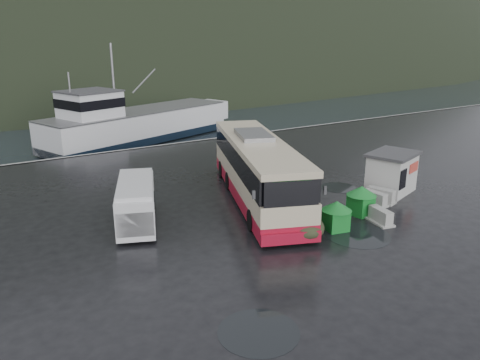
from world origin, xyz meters
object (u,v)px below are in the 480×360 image
ticket_kiosk (390,192)px  jersey_barrier_b (380,223)px  white_van (138,224)px  fishing_trawler (140,128)px  waste_bin_right (360,214)px  dome_tent (297,235)px  coach_bus (257,200)px  waste_bin_left (335,230)px  jersey_barrier_c (374,205)px  jersey_barrier_a (380,202)px

ticket_kiosk → jersey_barrier_b: 5.46m
white_van → fishing_trawler: 26.90m
waste_bin_right → dome_tent: waste_bin_right is taller
coach_bus → white_van: size_ratio=2.46×
waste_bin_left → jersey_barrier_c: size_ratio=0.97×
ticket_kiosk → waste_bin_right: bearing=-176.0°
white_van → waste_bin_left: bearing=-14.9°
coach_bus → jersey_barrier_c: bearing=-18.4°
waste_bin_left → jersey_barrier_a: bearing=18.1°
ticket_kiosk → coach_bus: bearing=140.2°
white_van → jersey_barrier_a: (13.23, -4.33, 0.00)m
waste_bin_left → jersey_barrier_a: (5.07, 1.65, 0.00)m
ticket_kiosk → jersey_barrier_b: ticket_kiosk is taller
white_van → ticket_kiosk: bearing=8.9°
jersey_barrier_b → coach_bus: bearing=118.2°
waste_bin_left → dome_tent: size_ratio=0.49×
coach_bus → waste_bin_left: bearing=-61.0°
jersey_barrier_b → fishing_trawler: size_ratio=0.06×
jersey_barrier_b → jersey_barrier_a: bearing=41.7°
coach_bus → waste_bin_left: coach_bus is taller
fishing_trawler → waste_bin_left: bearing=-111.6°
jersey_barrier_a → white_van: bearing=161.9°
waste_bin_left → ticket_kiosk: (7.01, 2.63, 0.00)m
coach_bus → jersey_barrier_a: bearing=-14.2°
dome_tent → jersey_barrier_c: (6.46, 1.06, 0.00)m
coach_bus → dome_tent: size_ratio=4.35×
dome_tent → waste_bin_left: bearing=-13.0°
ticket_kiosk → jersey_barrier_c: 2.83m
white_van → dome_tent: size_ratio=1.77×
dome_tent → white_van: bearing=137.9°
ticket_kiosk → jersey_barrier_a: ticket_kiosk is taller
white_van → waste_bin_right: 11.92m
waste_bin_left → waste_bin_right: size_ratio=0.94×
coach_bus → dome_tent: bearing=-82.2°
waste_bin_right → waste_bin_left: bearing=-161.6°
jersey_barrier_b → jersey_barrier_c: 2.77m
dome_tent → jersey_barrier_a: size_ratio=1.89×
coach_bus → dome_tent: 5.46m
coach_bus → jersey_barrier_b: size_ratio=8.70×
waste_bin_left → waste_bin_right: (2.60, 0.86, 0.00)m
waste_bin_right → jersey_barrier_a: (2.47, 0.79, 0.00)m
dome_tent → ticket_kiosk: (9.07, 2.16, 0.00)m
waste_bin_left → jersey_barrier_b: waste_bin_left is taller
coach_bus → jersey_barrier_b: 7.22m
waste_bin_right → fishing_trawler: fishing_trawler is taller
fishing_trawler → dome_tent: bearing=-115.5°
jersey_barrier_a → fishing_trawler: (-3.80, 29.53, 0.00)m
jersey_barrier_c → fishing_trawler: (-3.12, 29.65, 0.00)m
coach_bus → jersey_barrier_a: coach_bus is taller
jersey_barrier_a → jersey_barrier_b: jersey_barrier_a is taller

